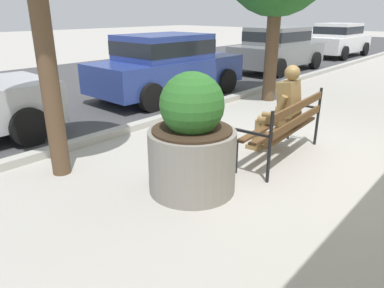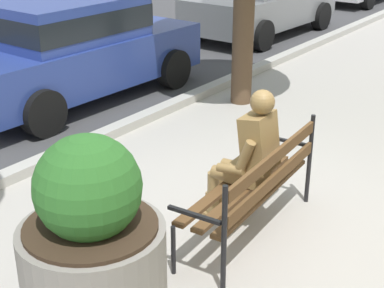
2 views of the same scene
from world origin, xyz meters
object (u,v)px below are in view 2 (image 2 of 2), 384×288
Objects in this scene: park_bench at (256,183)px; bronze_statue_seated at (245,159)px; parked_car_blue at (71,46)px; concrete_planter at (92,246)px.

bronze_statue_seated is at bearing 55.33° from park_bench.
park_bench is 1.34× the size of bronze_statue_seated.
park_bench is at bearing -124.67° from bronze_statue_seated.
parked_car_blue reaches higher than park_bench.
parked_car_blue reaches higher than concrete_planter.
bronze_statue_seated is at bearing -5.17° from concrete_planter.
concrete_planter reaches higher than park_bench.
parked_car_blue is (1.64, 4.07, 0.17)m from bronze_statue_seated.
parked_car_blue is (3.44, 3.91, 0.22)m from concrete_planter.
park_bench is at bearing -112.63° from parked_car_blue.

